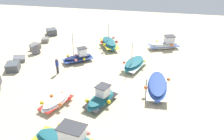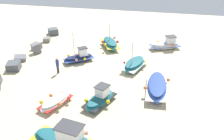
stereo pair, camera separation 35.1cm
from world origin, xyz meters
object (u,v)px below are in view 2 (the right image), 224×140
fishing_boat_3 (157,87)px  person_walking (57,64)px  fishing_boat_2 (134,65)px  fishing_boat_5 (166,45)px  fishing_boat_7 (65,140)px  fishing_boat_0 (79,57)px  fishing_boat_6 (110,44)px  fishing_boat_1 (100,99)px  fishing_boat_4 (55,102)px

fishing_boat_3 → person_walking: 9.87m
fishing_boat_2 → fishing_boat_5: bearing=-8.2°
fishing_boat_2 → fishing_boat_3: (-3.97, -2.46, 0.03)m
fishing_boat_5 → fishing_boat_7: (-17.83, 6.01, 0.11)m
fishing_boat_0 → fishing_boat_3: 9.58m
fishing_boat_7 → fishing_boat_6: bearing=103.3°
fishing_boat_0 → fishing_boat_5: size_ratio=0.86×
fishing_boat_0 → fishing_boat_5: (5.30, -9.02, 0.05)m
fishing_boat_2 → fishing_boat_5: (5.79, -3.01, 0.06)m
fishing_boat_1 → fishing_boat_5: bearing=-0.2°
fishing_boat_0 → fishing_boat_6: (4.37, -2.47, 0.03)m
fishing_boat_7 → fishing_boat_4: bearing=130.8°
fishing_boat_0 → fishing_boat_7: size_ratio=0.69×
fishing_boat_0 → person_walking: fishing_boat_0 is taller
fishing_boat_1 → fishing_boat_0: bearing=50.8°
fishing_boat_0 → fishing_boat_6: 5.03m
fishing_boat_4 → fishing_boat_2: bearing=166.1°
fishing_boat_3 → fishing_boat_7: bearing=-36.5°
fishing_boat_2 → fishing_boat_5: fishing_boat_2 is taller
fishing_boat_1 → fishing_boat_4: size_ratio=1.08×
fishing_boat_4 → fishing_boat_6: size_ratio=0.88×
fishing_boat_0 → fishing_boat_7: (-12.52, -3.01, 0.15)m
fishing_boat_7 → person_walking: (9.59, 4.28, 0.33)m
fishing_boat_1 → fishing_boat_5: 13.46m
fishing_boat_0 → fishing_boat_4: bearing=-122.2°
fishing_boat_5 → fishing_boat_6: 6.62m
fishing_boat_3 → person_walking: bearing=-101.3°
fishing_boat_2 → fishing_boat_3: 4.67m
fishing_boat_0 → fishing_boat_4: 8.16m
fishing_boat_1 → fishing_boat_5: (12.51, -4.97, 0.03)m
fishing_boat_3 → fishing_boat_4: fishing_boat_3 is taller
fishing_boat_5 → fishing_boat_2: bearing=-138.3°
fishing_boat_1 → fishing_boat_6: size_ratio=0.95×
fishing_boat_1 → fishing_boat_3: fishing_boat_1 is taller
fishing_boat_1 → fishing_boat_3: (2.75, -4.42, -0.00)m
fishing_boat_1 → fishing_boat_3: size_ratio=0.74×
fishing_boat_1 → fishing_boat_2: 7.00m
fishing_boat_6 → person_walking: 8.22m
fishing_boat_3 → person_walking: (1.52, 9.74, 0.47)m
fishing_boat_1 → fishing_boat_2: bearing=5.2°
fishing_boat_1 → fishing_boat_6: bearing=29.2°
fishing_boat_4 → fishing_boat_7: 5.04m
fishing_boat_4 → person_walking: bearing=-139.1°
fishing_boat_6 → fishing_boat_1: bearing=-19.0°
fishing_boat_2 → fishing_boat_3: fishing_boat_2 is taller
fishing_boat_5 → fishing_boat_3: bearing=-114.1°
fishing_boat_2 → fishing_boat_6: fishing_boat_2 is taller
fishing_boat_1 → person_walking: bearing=72.7°
fishing_boat_0 → fishing_boat_2: 6.04m
fishing_boat_2 → fishing_boat_0: bearing=104.6°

